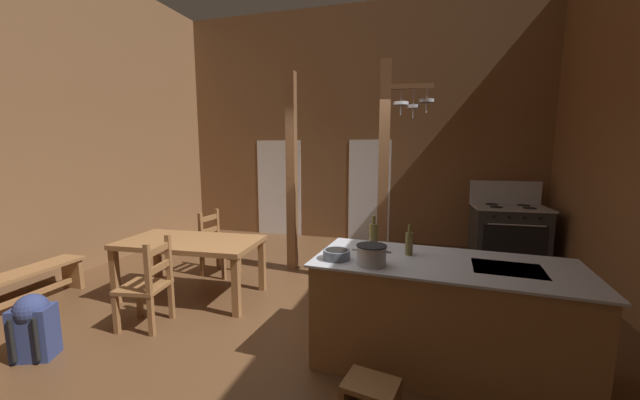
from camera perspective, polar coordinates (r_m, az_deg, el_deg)
name	(u,v)px	position (r m, az deg, el deg)	size (l,w,h in m)	color
ground_plane	(288,322)	(4.19, -5.11, -19.03)	(7.96, 8.15, 0.10)	brown
wall_back	(353,126)	(7.36, 5.37, 11.72)	(7.96, 0.14, 4.65)	brown
wall_left	(23,113)	(6.11, -40.01, 10.62)	(0.14, 8.15, 4.65)	brown
glazed_door_back_left	(279,188)	(7.78, -6.61, 1.92)	(1.00, 0.01, 2.05)	white
glazed_panel_back_right	(369,191)	(7.26, 7.90, 1.45)	(0.84, 0.01, 2.05)	white
kitchen_island	(442,314)	(3.35, 19.06, -17.00)	(2.22, 1.11, 0.93)	olive
stove_range	(508,233)	(6.72, 28.00, -4.67)	(1.17, 0.87, 1.32)	#2A2A2A
support_post_with_pot_rack	(386,168)	(4.82, 10.60, 5.07)	(0.70, 0.24, 3.00)	brown
support_post_center	(292,173)	(5.44, -4.58, 4.31)	(0.14, 0.14, 3.00)	brown
step_stool	(371,399)	(2.79, 8.14, -29.11)	(0.41, 0.34, 0.30)	brown
dining_table	(191,247)	(4.77, -20.10, -7.09)	(1.75, 1.01, 0.74)	olive
ladderback_chair_near_window	(217,244)	(5.58, -16.20, -6.83)	(0.48, 0.48, 0.95)	brown
ladderback_chair_by_post	(148,285)	(4.23, -25.94, -12.20)	(0.50, 0.50, 0.95)	brown
bench_along_left_wall	(26,282)	(5.56, -39.79, -10.09)	(0.39, 1.31, 0.44)	olive
backpack	(33,325)	(4.21, -39.03, -15.32)	(0.38, 0.37, 0.60)	navy
stockpot_on_counter	(371,255)	(2.94, 8.28, -8.74)	(0.32, 0.25, 0.16)	#A8AAB2
mixing_bowl_on_counter	(337,254)	(3.07, 2.69, -8.74)	(0.23, 0.23, 0.08)	slate
bottle_tall_on_counter	(409,243)	(3.27, 14.16, -6.71)	(0.07, 0.07, 0.27)	brown
bottle_short_on_counter	(373,235)	(3.41, 8.59, -5.62)	(0.08, 0.08, 0.32)	brown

